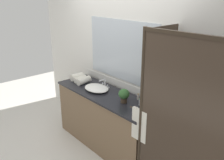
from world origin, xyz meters
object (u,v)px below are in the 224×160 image
Objects in this scene: sink_basin at (96,88)px; rolled_towel_middle at (80,79)px; potted_plant at (124,95)px; rolled_towel_far_edge at (84,80)px; amenity_bottle_conditioner at (140,102)px; amenity_bottle_body_wash at (138,97)px; rolled_towel_near_edge at (77,77)px; faucet at (105,85)px.

sink_basin is 0.47m from rolled_towel_middle.
potted_plant is 0.95m from rolled_towel_far_edge.
amenity_bottle_conditioner is at bearing 4.64° from rolled_towel_far_edge.
sink_basin is 0.60m from potted_plant.
amenity_bottle_body_wash is 0.39× the size of rolled_towel_middle.
potted_plant is at bearing -1.00° from rolled_towel_near_edge.
rolled_towel_far_edge is at bearing -3.74° from rolled_towel_near_edge.
amenity_bottle_body_wash is 0.35× the size of rolled_towel_far_edge.
sink_basin is at bearing -90.00° from faucet.
faucet is 0.87× the size of potted_plant.
sink_basin is at bearing -2.31° from rolled_towel_far_edge.
potted_plant is at bearing -14.44° from faucet.
potted_plant reaches higher than amenity_bottle_conditioner.
rolled_towel_middle reaches higher than sink_basin.
sink_basin is 0.81m from amenity_bottle_conditioner.
amenity_bottle_conditioner reaches higher than sink_basin.
rolled_towel_far_edge is at bearing -168.45° from amenity_bottle_body_wash.
amenity_bottle_body_wash is at bearing 140.13° from amenity_bottle_conditioner.
rolled_towel_near_edge is at bearing -167.03° from faucet.
faucet is 0.67× the size of rolled_towel_far_edge.
potted_plant reaches higher than sink_basin.
rolled_towel_far_edge reaches higher than amenity_bottle_body_wash.
amenity_bottle_conditioner is (0.80, -0.05, -0.00)m from faucet.
rolled_towel_near_edge reaches higher than rolled_towel_middle.
potted_plant is 0.23m from amenity_bottle_body_wash.
rolled_towel_middle is (-1.06, 0.02, -0.07)m from potted_plant.
rolled_towel_near_edge reaches higher than rolled_towel_far_edge.
sink_basin is 0.70m from amenity_bottle_body_wash.
rolled_towel_near_edge reaches higher than amenity_bottle_conditioner.
amenity_bottle_conditioner is at bearing -39.87° from amenity_bottle_body_wash.
rolled_towel_middle is (-1.26, -0.08, 0.00)m from amenity_bottle_conditioner.
faucet is 0.39m from rolled_towel_far_edge.
amenity_bottle_conditioner is (0.14, -0.11, 0.00)m from amenity_bottle_body_wash.
amenity_bottle_conditioner is at bearing 26.19° from potted_plant.
faucet is at bearing -174.74° from amenity_bottle_body_wash.
sink_basin is 2.50× the size of faucet.
amenity_bottle_conditioner is at bearing 3.79° from rolled_towel_middle.
rolled_towel_far_edge is (-0.36, 0.01, 0.02)m from sink_basin.
amenity_bottle_conditioner is (0.20, 0.10, -0.07)m from potted_plant.
rolled_towel_near_edge is 0.97× the size of rolled_towel_middle.
sink_basin is 4.41× the size of amenity_bottle_conditioner.
sink_basin is at bearing -179.20° from potted_plant.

